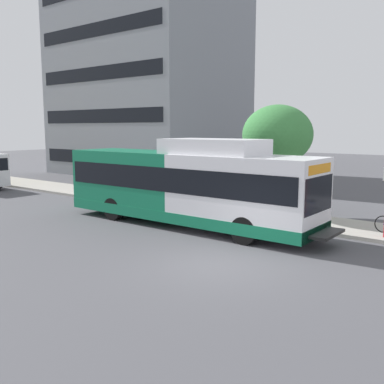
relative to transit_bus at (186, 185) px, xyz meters
name	(u,v)px	position (x,y,z in m)	size (l,w,h in m)	color
ground_plane	(59,228)	(-3.59, 3.87, -1.70)	(120.00, 120.00, 0.00)	#4C4C51
sidewalk_curb	(199,207)	(3.41, 1.87, -1.63)	(3.00, 56.00, 0.14)	#A8A399
transit_bus	(186,185)	(0.00, 0.00, 0.00)	(2.58, 12.25, 3.65)	white
street_tree_near_stop	(277,135)	(4.34, -1.92, 2.05)	(3.23, 3.23, 5.00)	#4C3823
apartment_tower_backdrop	(147,2)	(15.43, 16.69, 13.41)	(11.84, 15.17, 30.24)	gray
lattice_comm_tower	(54,80)	(17.37, 33.69, 7.90)	(1.10, 1.10, 28.88)	#B7B7BC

